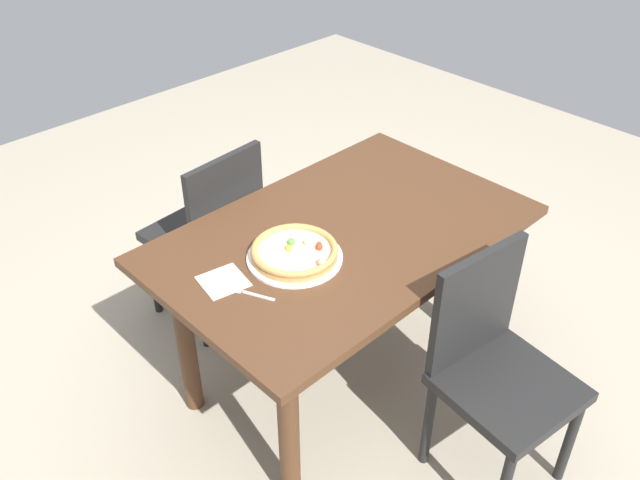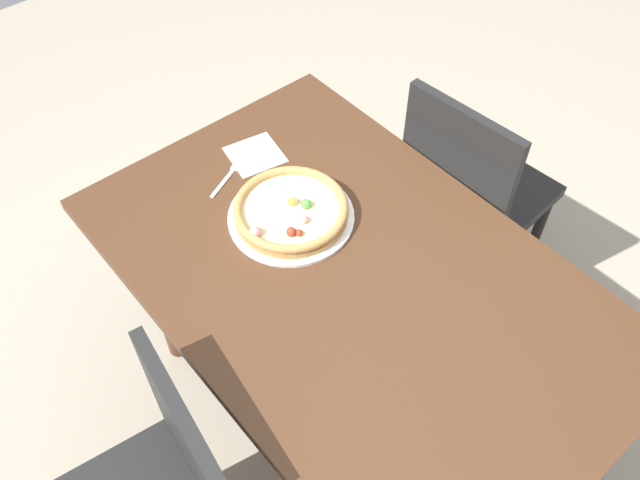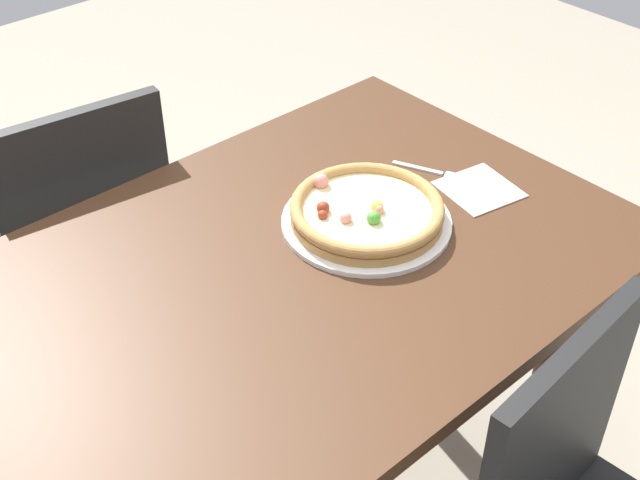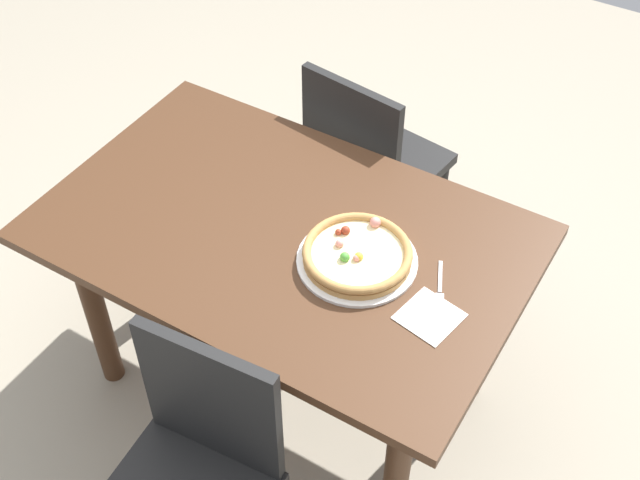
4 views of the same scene
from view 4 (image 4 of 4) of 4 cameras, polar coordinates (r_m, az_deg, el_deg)
name	(u,v)px [view 4 (image 4 of 4)]	position (r m, az deg, el deg)	size (l,w,h in m)	color
ground_plane	(290,381)	(2.88, -2.05, -9.60)	(6.00, 6.00, 0.00)	#9E937F
dining_table	(285,257)	(2.40, -2.42, -1.18)	(1.35, 0.86, 0.73)	#472B19
chair_near	(369,163)	(2.92, 3.41, 5.27)	(0.45, 0.45, 0.87)	black
chair_far	(192,478)	(2.17, -8.73, -15.82)	(0.43, 0.43, 0.87)	black
plate	(358,260)	(2.23, 2.60, -1.35)	(0.33, 0.33, 0.01)	white
pizza	(358,253)	(2.22, 2.62, -0.88)	(0.29, 0.29, 0.05)	#B78447
fork	(440,288)	(2.19, 8.20, -3.30)	(0.08, 0.16, 0.00)	silver
napkin	(430,316)	(2.13, 7.50, -5.20)	(0.14, 0.14, 0.00)	white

